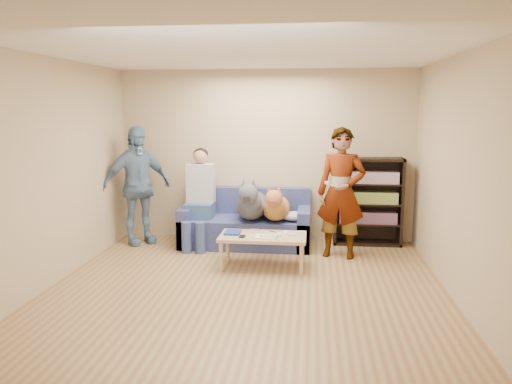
# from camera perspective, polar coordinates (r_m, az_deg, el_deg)

# --- Properties ---
(ground) EXTENTS (5.00, 5.00, 0.00)m
(ground) POSITION_cam_1_polar(r_m,az_deg,el_deg) (5.54, -1.44, -11.81)
(ground) COLOR olive
(ground) RESTS_ON ground
(ceiling) EXTENTS (5.00, 5.00, 0.00)m
(ceiling) POSITION_cam_1_polar(r_m,az_deg,el_deg) (5.20, -1.57, 15.97)
(ceiling) COLOR white
(ceiling) RESTS_ON ground
(wall_back) EXTENTS (4.50, 0.00, 4.50)m
(wall_back) POSITION_cam_1_polar(r_m,az_deg,el_deg) (7.68, 1.11, 4.17)
(wall_back) COLOR tan
(wall_back) RESTS_ON ground
(wall_front) EXTENTS (4.50, 0.00, 4.50)m
(wall_front) POSITION_cam_1_polar(r_m,az_deg,el_deg) (2.81, -8.67, -5.40)
(wall_front) COLOR tan
(wall_front) RESTS_ON ground
(wall_left) EXTENTS (0.00, 5.00, 5.00)m
(wall_left) POSITION_cam_1_polar(r_m,az_deg,el_deg) (5.96, -23.47, 1.83)
(wall_left) COLOR tan
(wall_left) RESTS_ON ground
(wall_right) EXTENTS (0.00, 5.00, 5.00)m
(wall_right) POSITION_cam_1_polar(r_m,az_deg,el_deg) (5.38, 22.94, 1.12)
(wall_right) COLOR tan
(wall_right) RESTS_ON ground
(blanket) EXTENTS (0.37, 0.32, 0.13)m
(blanket) POSITION_cam_1_polar(r_m,az_deg,el_deg) (7.18, 4.29, -2.76)
(blanket) COLOR #B4B5B9
(blanket) RESTS_ON sofa
(person_standing_right) EXTENTS (0.72, 0.54, 1.78)m
(person_standing_right) POSITION_cam_1_polar(r_m,az_deg,el_deg) (6.83, 9.71, -0.12)
(person_standing_right) COLOR gray
(person_standing_right) RESTS_ON ground
(person_standing_left) EXTENTS (1.06, 1.01, 1.77)m
(person_standing_left) POSITION_cam_1_polar(r_m,az_deg,el_deg) (7.64, -13.45, 0.73)
(person_standing_left) COLOR #6E89B1
(person_standing_left) RESTS_ON ground
(held_controller) EXTENTS (0.06, 0.13, 0.03)m
(held_controller) POSITION_cam_1_polar(r_m,az_deg,el_deg) (6.60, 8.11, 1.04)
(held_controller) COLOR white
(held_controller) RESTS_ON person_standing_right
(notebook_blue) EXTENTS (0.20, 0.26, 0.03)m
(notebook_blue) POSITION_cam_1_polar(r_m,az_deg,el_deg) (6.48, -2.69, -4.63)
(notebook_blue) COLOR navy
(notebook_blue) RESTS_ON coffee_table
(papers) EXTENTS (0.26, 0.20, 0.02)m
(papers) POSITION_cam_1_polar(r_m,az_deg,el_deg) (6.28, 1.16, -5.12)
(papers) COLOR white
(papers) RESTS_ON coffee_table
(magazine) EXTENTS (0.22, 0.17, 0.01)m
(magazine) POSITION_cam_1_polar(r_m,az_deg,el_deg) (6.30, 1.45, -4.97)
(magazine) COLOR #AEAC8B
(magazine) RESTS_ON coffee_table
(camera_silver) EXTENTS (0.11, 0.06, 0.05)m
(camera_silver) POSITION_cam_1_polar(r_m,az_deg,el_deg) (6.51, -0.16, -4.45)
(camera_silver) COLOR #B8B8BC
(camera_silver) RESTS_ON coffee_table
(controller_a) EXTENTS (0.04, 0.13, 0.03)m
(controller_a) POSITION_cam_1_polar(r_m,az_deg,el_deg) (6.46, 3.36, -4.67)
(controller_a) COLOR white
(controller_a) RESTS_ON coffee_table
(controller_b) EXTENTS (0.09, 0.06, 0.03)m
(controller_b) POSITION_cam_1_polar(r_m,az_deg,el_deg) (6.38, 4.04, -4.86)
(controller_b) COLOR silver
(controller_b) RESTS_ON coffee_table
(headphone_cup_a) EXTENTS (0.07, 0.07, 0.02)m
(headphone_cup_a) POSITION_cam_1_polar(r_m,az_deg,el_deg) (6.35, 2.58, -4.96)
(headphone_cup_a) COLOR silver
(headphone_cup_a) RESTS_ON coffee_table
(headphone_cup_b) EXTENTS (0.07, 0.07, 0.02)m
(headphone_cup_b) POSITION_cam_1_polar(r_m,az_deg,el_deg) (6.43, 2.63, -4.78)
(headphone_cup_b) COLOR white
(headphone_cup_b) RESTS_ON coffee_table
(pen_orange) EXTENTS (0.13, 0.06, 0.01)m
(pen_orange) POSITION_cam_1_polar(r_m,az_deg,el_deg) (6.23, 0.46, -5.28)
(pen_orange) COLOR orange
(pen_orange) RESTS_ON coffee_table
(pen_black) EXTENTS (0.13, 0.08, 0.01)m
(pen_black) POSITION_cam_1_polar(r_m,az_deg,el_deg) (6.55, 2.00, -4.55)
(pen_black) COLOR black
(pen_black) RESTS_ON coffee_table
(wallet) EXTENTS (0.07, 0.12, 0.02)m
(wallet) POSITION_cam_1_polar(r_m,az_deg,el_deg) (6.30, -1.59, -5.09)
(wallet) COLOR black
(wallet) RESTS_ON coffee_table
(sofa) EXTENTS (1.90, 0.85, 0.82)m
(sofa) POSITION_cam_1_polar(r_m,az_deg,el_deg) (7.48, -1.12, -3.89)
(sofa) COLOR #515B93
(sofa) RESTS_ON ground
(person_seated) EXTENTS (0.40, 0.73, 1.47)m
(person_seated) POSITION_cam_1_polar(r_m,az_deg,el_deg) (7.38, -6.48, -0.24)
(person_seated) COLOR #395B7F
(person_seated) RESTS_ON sofa
(dog_gray) EXTENTS (0.45, 1.27, 0.66)m
(dog_gray) POSITION_cam_1_polar(r_m,az_deg,el_deg) (7.19, -0.49, -1.35)
(dog_gray) COLOR #464850
(dog_gray) RESTS_ON sofa
(dog_tan) EXTENTS (0.40, 1.16, 0.57)m
(dog_tan) POSITION_cam_1_polar(r_m,az_deg,el_deg) (7.14, 2.29, -1.69)
(dog_tan) COLOR #C7823D
(dog_tan) RESTS_ON sofa
(coffee_table) EXTENTS (1.10, 0.60, 0.42)m
(coffee_table) POSITION_cam_1_polar(r_m,az_deg,el_deg) (6.40, 0.79, -5.35)
(coffee_table) COLOR tan
(coffee_table) RESTS_ON ground
(bookshelf) EXTENTS (1.00, 0.34, 1.30)m
(bookshelf) POSITION_cam_1_polar(r_m,az_deg,el_deg) (7.61, 12.67, -0.83)
(bookshelf) COLOR black
(bookshelf) RESTS_ON ground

